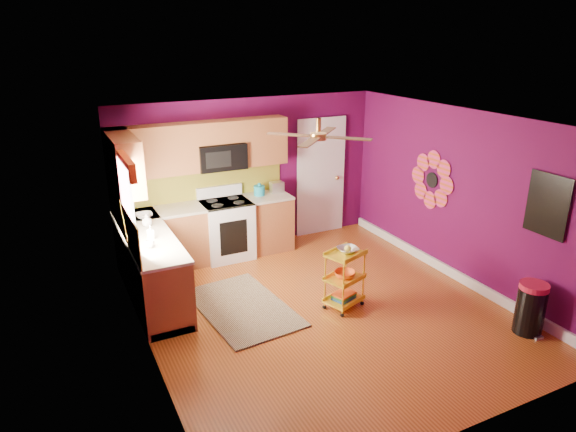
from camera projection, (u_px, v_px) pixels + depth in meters
ground at (322, 309)px, 6.84m from camera, size 5.00×5.00×0.00m
room_envelope at (327, 191)px, 6.30m from camera, size 4.54×5.04×2.52m
lower_cabinets at (184, 248)px, 7.66m from camera, size 2.81×2.31×0.94m
electric_range at (227, 229)px, 8.28m from camera, size 0.76×0.66×1.13m
upper_cabinetry at (178, 153)px, 7.55m from camera, size 2.80×2.30×1.26m
left_window at (124, 184)px, 6.21m from camera, size 0.08×1.35×1.08m
panel_door at (321, 178)px, 9.13m from camera, size 0.95×0.11×2.15m
right_wall_art at (479, 190)px, 6.99m from camera, size 0.04×2.74×1.04m
ceiling_fan at (318, 136)px, 6.23m from camera, size 1.01×1.01×0.26m
shag_rug at (243, 307)px, 6.84m from camera, size 1.21×1.81×0.02m
rolling_cart at (345, 276)px, 6.74m from camera, size 0.58×0.50×0.88m
trash_can at (531, 308)px, 6.20m from camera, size 0.37×0.39×0.66m
teal_kettle at (259, 190)px, 8.43m from camera, size 0.18×0.18×0.21m
toaster at (277, 187)px, 8.58m from camera, size 0.22×0.15×0.18m
soap_bottle_a at (150, 232)px, 6.65m from camera, size 0.08×0.08×0.18m
soap_bottle_b at (147, 220)px, 7.08m from camera, size 0.14×0.14×0.18m
counter_dish at (144, 215)px, 7.43m from camera, size 0.25×0.25×0.06m
counter_cup at (150, 244)px, 6.39m from camera, size 0.12×0.12×0.10m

